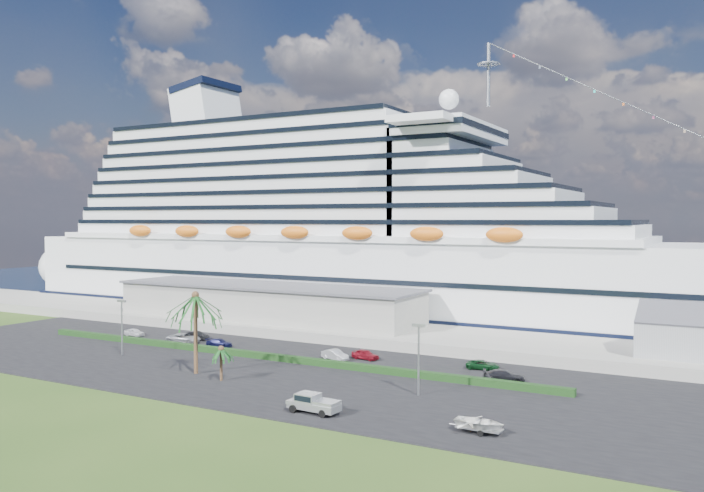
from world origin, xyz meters
The scene contains 21 objects.
ground centered at (0.00, 0.00, 0.00)m, with size 420.00×420.00×0.00m, color #274416.
asphalt_lot centered at (0.00, 11.00, 0.06)m, with size 140.00×38.00×0.12m, color black.
wharf centered at (0.00, 40.00, 0.90)m, with size 240.00×20.00×1.80m, color gray.
water centered at (0.00, 130.00, 0.01)m, with size 420.00×160.00×0.02m, color black.
cruise_ship centered at (-21.53, 64.00, 16.69)m, with size 191.00×38.00×54.00m.
terminal_building centered at (-25.00, 40.00, 5.01)m, with size 61.00×15.00×6.30m.
hedge centered at (-8.00, 16.00, 0.57)m, with size 88.00×1.10×0.90m, color black.
lamp_post_left centered at (-28.00, 8.00, 5.34)m, with size 1.60×0.35×8.27m.
lamp_post_right centered at (20.00, 8.00, 5.34)m, with size 1.60×0.35×8.27m.
palm_tall centered at (-10.00, 4.00, 9.20)m, with size 8.82×8.82×11.13m.
palm_short centered at (-4.50, 2.50, 3.67)m, with size 3.53×3.53×4.56m.
parked_car_0 centered at (-39.09, 20.86, 0.78)m, with size 1.56×3.89×1.32m, color white.
parked_car_1 centered at (-27.19, 23.43, 0.81)m, with size 1.46×4.19×1.38m, color black.
parked_car_2 centered at (-27.03, 20.11, 0.89)m, with size 2.56×5.56×1.54m, color #909298.
parked_car_3 centered at (-19.68, 20.25, 0.75)m, with size 1.77×4.35×1.26m, color #10123B.
parked_car_4 centered at (5.22, 22.80, 0.83)m, with size 1.68×4.19×1.43m, color maroon.
parked_car_5 centered at (1.62, 20.30, 0.87)m, with size 1.58×4.53×1.49m, color #A1A3A8.
parked_car_6 centered at (22.20, 24.68, 0.74)m, with size 2.07×4.49×1.25m, color #0D3516.
parked_car_7 centered at (26.73, 19.12, 0.86)m, with size 2.08×5.13×1.49m, color black.
pickup_truck centered at (13.25, -4.04, 1.23)m, with size 5.80×2.38×2.01m.
boat_trailer centered at (30.71, -2.27, 1.16)m, with size 5.41×3.46×1.56m.
Camera 1 is at (51.24, -64.10, 20.40)m, focal length 35.00 mm.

